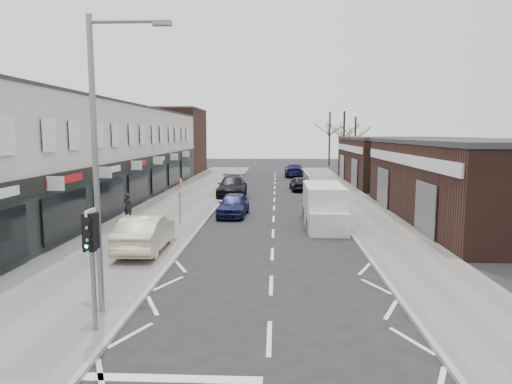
# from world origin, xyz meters

# --- Properties ---
(ground) EXTENTS (160.00, 160.00, 0.00)m
(ground) POSITION_xyz_m (0.00, 0.00, 0.00)
(ground) COLOR black
(ground) RESTS_ON ground
(pavement_left) EXTENTS (5.50, 64.00, 0.12)m
(pavement_left) POSITION_xyz_m (-6.75, 22.00, 0.06)
(pavement_left) COLOR slate
(pavement_left) RESTS_ON ground
(pavement_right) EXTENTS (3.50, 64.00, 0.12)m
(pavement_right) POSITION_xyz_m (5.75, 22.00, 0.06)
(pavement_right) COLOR slate
(pavement_right) RESTS_ON ground
(shop_terrace_left) EXTENTS (8.00, 41.00, 7.10)m
(shop_terrace_left) POSITION_xyz_m (-13.50, 19.50, 3.55)
(shop_terrace_left) COLOR beige
(shop_terrace_left) RESTS_ON ground
(brick_block_far) EXTENTS (8.00, 10.00, 8.00)m
(brick_block_far) POSITION_xyz_m (-13.50, 45.00, 4.00)
(brick_block_far) COLOR #43241D
(brick_block_far) RESTS_ON ground
(right_unit_near) EXTENTS (10.00, 18.00, 4.50)m
(right_unit_near) POSITION_xyz_m (12.50, 14.00, 2.25)
(right_unit_near) COLOR #361F18
(right_unit_near) RESTS_ON ground
(right_unit_far) EXTENTS (10.00, 16.00, 4.50)m
(right_unit_far) POSITION_xyz_m (12.50, 34.00, 2.25)
(right_unit_far) COLOR #361F18
(right_unit_far) RESTS_ON ground
(tree_far_a) EXTENTS (3.60, 3.60, 8.00)m
(tree_far_a) POSITION_xyz_m (9.00, 48.00, 0.00)
(tree_far_a) COLOR #382D26
(tree_far_a) RESTS_ON ground
(tree_far_b) EXTENTS (3.60, 3.60, 7.50)m
(tree_far_b) POSITION_xyz_m (11.50, 54.00, 0.00)
(tree_far_b) COLOR #382D26
(tree_far_b) RESTS_ON ground
(tree_far_c) EXTENTS (3.60, 3.60, 8.50)m
(tree_far_c) POSITION_xyz_m (8.50, 60.00, 0.00)
(tree_far_c) COLOR #382D26
(tree_far_c) RESTS_ON ground
(traffic_light) EXTENTS (0.28, 0.60, 3.10)m
(traffic_light) POSITION_xyz_m (-4.40, -2.02, 2.41)
(traffic_light) COLOR slate
(traffic_light) RESTS_ON pavement_left
(street_lamp) EXTENTS (2.23, 0.22, 8.00)m
(street_lamp) POSITION_xyz_m (-4.53, -0.80, 4.62)
(street_lamp) COLOR slate
(street_lamp) RESTS_ON pavement_left
(warning_sign) EXTENTS (0.12, 0.80, 2.70)m
(warning_sign) POSITION_xyz_m (-5.16, 12.00, 2.20)
(warning_sign) COLOR slate
(warning_sign) RESTS_ON pavement_left
(white_van) EXTENTS (2.07, 5.82, 2.26)m
(white_van) POSITION_xyz_m (2.79, 12.17, 1.07)
(white_van) COLOR silver
(white_van) RESTS_ON ground
(sedan_on_pavement) EXTENTS (1.74, 4.70, 1.54)m
(sedan_on_pavement) POSITION_xyz_m (-5.38, 5.90, 0.89)
(sedan_on_pavement) COLOR beige
(sedan_on_pavement) RESTS_ON pavement_left
(pedestrian) EXTENTS (0.63, 0.49, 1.54)m
(pedestrian) POSITION_xyz_m (-8.42, 12.86, 0.89)
(pedestrian) COLOR black
(pedestrian) RESTS_ON pavement_left
(parked_car_left_a) EXTENTS (1.93, 4.27, 1.42)m
(parked_car_left_a) POSITION_xyz_m (-2.49, 14.87, 0.71)
(parked_car_left_a) COLOR #141940
(parked_car_left_a) RESTS_ON ground
(parked_car_left_b) EXTENTS (2.46, 5.70, 1.63)m
(parked_car_left_b) POSITION_xyz_m (-3.40, 23.62, 0.82)
(parked_car_left_b) COLOR black
(parked_car_left_b) RESTS_ON ground
(parked_car_right_a) EXTENTS (1.47, 4.20, 1.38)m
(parked_car_right_a) POSITION_xyz_m (3.06, 20.87, 0.69)
(parked_car_right_a) COLOR white
(parked_car_right_a) RESTS_ON ground
(parked_car_right_b) EXTENTS (1.76, 3.88, 1.29)m
(parked_car_right_b) POSITION_xyz_m (2.20, 27.68, 0.65)
(parked_car_right_b) COLOR black
(parked_car_right_b) RESTS_ON ground
(parked_car_right_c) EXTENTS (2.17, 5.27, 1.53)m
(parked_car_right_c) POSITION_xyz_m (2.20, 41.17, 0.76)
(parked_car_right_c) COLOR #12143B
(parked_car_right_c) RESTS_ON ground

